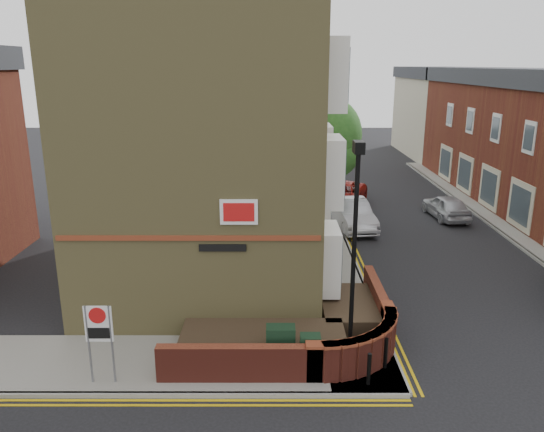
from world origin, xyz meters
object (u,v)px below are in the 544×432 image
at_px(lamppost, 354,259).
at_px(utility_cabinet_large, 281,346).
at_px(zone_sign, 99,330).
at_px(silver_car_near, 352,214).

relative_size(lamppost, utility_cabinet_large, 5.25).
xyz_separation_m(utility_cabinet_large, zone_sign, (-4.70, -0.80, 0.92)).
relative_size(utility_cabinet_large, silver_car_near, 0.26).
bearing_deg(utility_cabinet_large, lamppost, -3.01).
bearing_deg(utility_cabinet_large, silver_car_near, 73.70).
xyz_separation_m(lamppost, zone_sign, (-6.60, -0.70, -1.70)).
relative_size(lamppost, silver_car_near, 1.37).
bearing_deg(silver_car_near, zone_sign, -128.91).
xyz_separation_m(zone_sign, silver_car_near, (8.60, 14.14, -0.89)).
xyz_separation_m(lamppost, utility_cabinet_large, (-1.90, 0.10, -2.62)).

